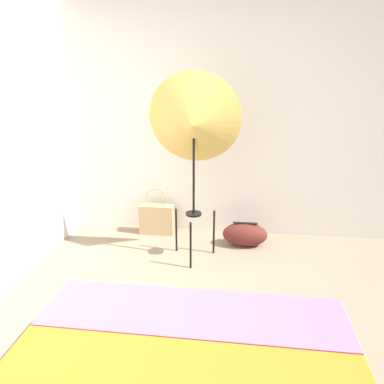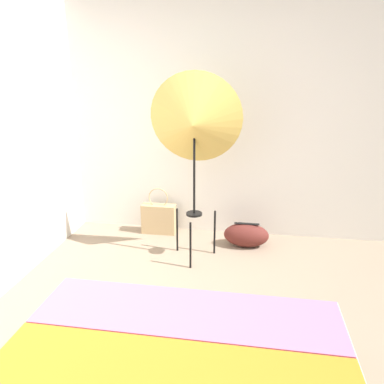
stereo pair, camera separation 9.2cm
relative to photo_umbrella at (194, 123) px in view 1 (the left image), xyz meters
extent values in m
plane|color=gray|center=(-0.15, -1.54, -1.33)|extent=(14.00, 14.00, 0.00)
cube|color=silver|center=(-0.15, 0.70, -0.03)|extent=(8.00, 0.05, 2.60)
cube|color=silver|center=(-1.49, -0.54, -0.03)|extent=(0.05, 8.00, 2.60)
cube|color=orange|center=(0.19, -1.95, -0.93)|extent=(1.78, 0.47, 0.04)
cube|color=#D6668E|center=(0.19, -1.47, -0.93)|extent=(1.78, 0.47, 0.04)
cylinder|color=black|center=(0.00, -0.22, -1.10)|extent=(0.02, 0.02, 0.46)
cylinder|color=black|center=(-0.19, 0.11, -1.10)|extent=(0.02, 0.02, 0.46)
cylinder|color=black|center=(0.19, 0.11, -1.10)|extent=(0.02, 0.02, 0.46)
cylinder|color=black|center=(0.00, 0.00, -0.87)|extent=(0.15, 0.15, 0.02)
cylinder|color=black|center=(0.00, 0.00, -0.43)|extent=(0.02, 0.02, 0.88)
cone|color=#D1B251|center=(0.00, 0.00, 0.01)|extent=(0.86, 0.39, 0.89)
cube|color=tan|center=(-0.49, 0.52, -1.16)|extent=(0.38, 0.14, 0.34)
torus|color=tan|center=(-0.49, 0.52, -0.91)|extent=(0.22, 0.01, 0.22)
ellipsoid|color=#5B231E|center=(0.51, 0.33, -1.21)|extent=(0.47, 0.25, 0.25)
cube|color=black|center=(0.51, 0.33, -1.08)|extent=(0.26, 0.04, 0.01)
camera|label=1|loc=(0.42, -3.33, 0.44)|focal=35.00mm
camera|label=2|loc=(0.51, -3.32, 0.44)|focal=35.00mm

